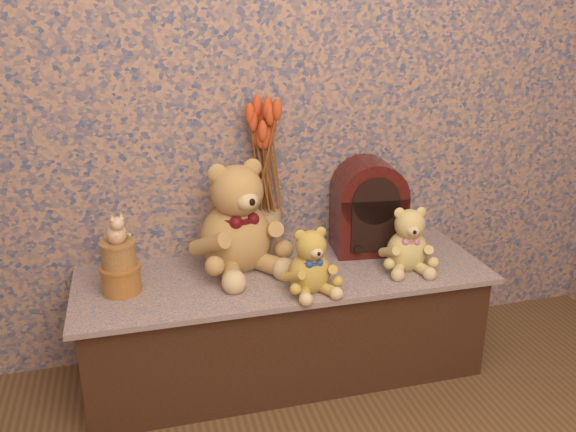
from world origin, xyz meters
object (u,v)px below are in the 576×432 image
object	(u,v)px
teddy_large	(235,211)
teddy_medium	(309,257)
cathedral_radio	(368,206)
ceramic_vase	(267,234)
biscuit_tin_lower	(121,279)
cat_figurine	(116,227)
teddy_small	(408,235)

from	to	relation	value
teddy_large	teddy_medium	xyz separation A→B (m)	(0.21, -0.25, -0.10)
teddy_large	cathedral_radio	xyz separation A→B (m)	(0.53, 0.02, -0.03)
ceramic_vase	teddy_medium	bearing A→B (deg)	-76.43
cathedral_radio	ceramic_vase	size ratio (longest dim) A/B	1.99
ceramic_vase	biscuit_tin_lower	bearing A→B (deg)	-163.08
teddy_large	ceramic_vase	distance (m)	0.20
ceramic_vase	biscuit_tin_lower	distance (m)	0.58
teddy_large	cat_figurine	distance (m)	0.43
cathedral_radio	cat_figurine	distance (m)	0.96
teddy_large	cat_figurine	size ratio (longest dim) A/B	3.97
cat_figurine	teddy_small	bearing A→B (deg)	-18.57
biscuit_tin_lower	cat_figurine	world-z (taller)	cat_figurine
teddy_small	cat_figurine	distance (m)	1.04
teddy_large	biscuit_tin_lower	xyz separation A→B (m)	(-0.42, -0.11, -0.17)
teddy_medium	ceramic_vase	bearing A→B (deg)	96.53
biscuit_tin_lower	cathedral_radio	bearing A→B (deg)	7.75
cathedral_radio	biscuit_tin_lower	distance (m)	0.97
teddy_large	cathedral_radio	bearing A→B (deg)	-13.70
teddy_medium	ceramic_vase	world-z (taller)	teddy_medium
teddy_medium	teddy_small	bearing A→B (deg)	4.07
cathedral_radio	biscuit_tin_lower	world-z (taller)	cathedral_radio
biscuit_tin_lower	cat_figurine	xyz separation A→B (m)	(0.00, 0.00, 0.19)
teddy_small	cathedral_radio	size ratio (longest dim) A/B	0.69
teddy_small	cat_figurine	size ratio (longest dim) A/B	2.32
teddy_large	cathedral_radio	distance (m)	0.54
teddy_large	ceramic_vase	bearing A→B (deg)	9.01
teddy_large	ceramic_vase	size ratio (longest dim) A/B	2.36
teddy_large	cat_figurine	xyz separation A→B (m)	(-0.42, -0.11, 0.02)
teddy_medium	teddy_small	world-z (taller)	teddy_small
teddy_medium	cathedral_radio	distance (m)	0.43
teddy_large	teddy_medium	size ratio (longest dim) A/B	1.80
teddy_small	ceramic_vase	size ratio (longest dim) A/B	1.38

